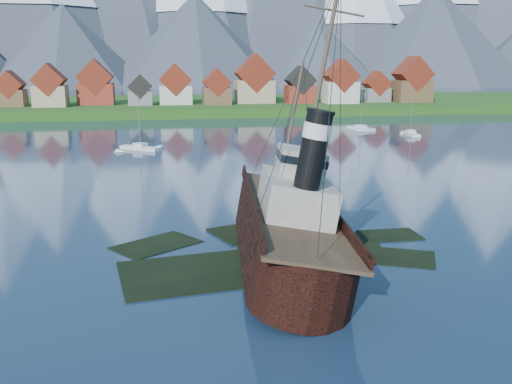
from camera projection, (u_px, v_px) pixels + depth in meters
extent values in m
plane|color=#172A42|center=(256.00, 260.00, 52.02)|extent=(1400.00, 1400.00, 0.00)
cube|color=black|center=(226.00, 273.00, 49.68)|extent=(19.08, 11.42, 1.00)
cube|color=black|center=(309.00, 247.00, 56.94)|extent=(15.15, 9.76, 1.00)
cube|color=black|center=(260.00, 233.00, 61.06)|extent=(11.45, 9.06, 1.00)
cube|color=black|center=(385.00, 261.00, 53.13)|extent=(10.27, 8.34, 1.00)
cube|color=black|center=(156.00, 249.00, 56.39)|extent=(9.42, 8.68, 1.00)
cube|color=black|center=(390.00, 239.00, 59.37)|extent=(6.00, 4.00, 1.00)
cube|color=#1C4513|center=(180.00, 109.00, 215.28)|extent=(600.00, 80.00, 3.20)
cube|color=#3F3D38|center=(185.00, 119.00, 178.78)|extent=(600.00, 2.50, 2.00)
cube|color=brown|center=(11.00, 98.00, 188.43)|extent=(9.00, 8.00, 5.50)
cube|color=maroon|center=(10.00, 85.00, 187.44)|extent=(9.16, 8.16, 9.16)
cube|color=tan|center=(51.00, 96.00, 187.54)|extent=(10.50, 9.00, 6.80)
cube|color=maroon|center=(49.00, 80.00, 186.35)|extent=(10.69, 9.18, 10.69)
cube|color=maroon|center=(96.00, 94.00, 195.57)|extent=(12.00, 8.50, 7.20)
cube|color=maroon|center=(95.00, 77.00, 194.27)|extent=(12.22, 8.67, 12.22)
cube|color=slate|center=(140.00, 98.00, 193.51)|extent=(8.00, 7.00, 4.80)
cube|color=black|center=(140.00, 87.00, 192.64)|extent=(8.15, 7.14, 8.15)
cube|color=beige|center=(176.00, 95.00, 198.19)|extent=(11.00, 9.50, 6.40)
cube|color=maroon|center=(175.00, 80.00, 197.02)|extent=(11.20, 9.69, 11.20)
cube|color=brown|center=(217.00, 96.00, 196.72)|extent=(9.50, 8.00, 5.80)
cube|color=maroon|center=(217.00, 82.00, 195.68)|extent=(9.67, 8.16, 9.67)
cube|color=tan|center=(254.00, 92.00, 203.58)|extent=(13.50, 10.00, 8.00)
cube|color=maroon|center=(254.00, 73.00, 202.13)|extent=(13.75, 10.20, 13.75)
cube|color=maroon|center=(300.00, 94.00, 203.54)|extent=(10.00, 8.50, 6.20)
cube|color=black|center=(300.00, 80.00, 202.44)|extent=(10.18, 8.67, 10.18)
cube|color=beige|center=(340.00, 92.00, 202.82)|extent=(11.50, 9.00, 7.50)
cube|color=maroon|center=(341.00, 76.00, 201.51)|extent=(11.71, 9.18, 11.71)
cube|color=slate|center=(376.00, 95.00, 209.42)|extent=(9.00, 7.50, 5.00)
cube|color=maroon|center=(376.00, 84.00, 208.49)|extent=(9.16, 7.65, 9.16)
cube|color=brown|center=(412.00, 91.00, 209.32)|extent=(12.50, 10.00, 7.80)
cube|color=maroon|center=(413.00, 74.00, 207.94)|extent=(12.73, 10.20, 12.73)
cone|color=#2D333D|center=(356.00, 12.00, 508.18)|extent=(150.00, 150.00, 125.00)
cone|color=#2D333D|center=(65.00, 47.00, 393.57)|extent=(120.00, 120.00, 58.00)
cone|color=#2D333D|center=(196.00, 41.00, 402.70)|extent=(136.00, 136.00, 66.00)
cone|color=#2D333D|center=(317.00, 53.00, 423.18)|extent=(110.00, 110.00, 50.00)
cone|color=#2D333D|center=(433.00, 37.00, 432.32)|extent=(150.00, 150.00, 75.00)
cube|color=black|center=(281.00, 236.00, 51.25)|extent=(7.62, 21.94, 4.57)
cone|color=black|center=(255.00, 199.00, 64.91)|extent=(7.62, 7.62, 7.62)
cylinder|color=black|center=(313.00, 281.00, 40.71)|extent=(7.62, 7.62, 4.57)
cube|color=#4C3826|center=(281.00, 210.00, 50.71)|extent=(7.46, 28.94, 0.27)
cube|color=black|center=(241.00, 206.00, 50.00)|extent=(0.22, 28.03, 0.98)
cube|color=black|center=(321.00, 203.00, 51.20)|extent=(0.22, 28.03, 0.98)
cube|color=#ADA89E|center=(286.00, 196.00, 48.77)|extent=(5.66, 9.25, 3.26)
cube|color=#ADA89E|center=(283.00, 161.00, 49.18)|extent=(3.92, 4.35, 2.39)
cylinder|color=black|center=(296.00, 148.00, 44.27)|extent=(2.07, 2.07, 6.09)
cylinder|color=silver|center=(297.00, 129.00, 43.93)|extent=(2.18, 2.18, 1.20)
cylinder|color=#473828|center=(264.00, 125.00, 57.57)|extent=(0.30, 0.30, 13.06)
cylinder|color=#473828|center=(290.00, 64.00, 45.23)|extent=(0.35, 0.35, 14.15)
cube|color=silver|center=(141.00, 149.00, 116.31)|extent=(8.57, 7.33, 1.21)
cube|color=silver|center=(140.00, 145.00, 116.09)|extent=(3.23, 3.13, 0.71)
cylinder|color=gray|center=(139.00, 121.00, 114.99)|extent=(0.14, 0.14, 10.48)
cube|color=silver|center=(411.00, 135.00, 138.86)|extent=(2.80, 8.47, 1.17)
cube|color=silver|center=(411.00, 131.00, 138.65)|extent=(2.03, 2.48, 0.69)
cylinder|color=gray|center=(412.00, 112.00, 137.58)|extent=(0.14, 0.14, 10.18)
cube|color=silver|center=(361.00, 129.00, 150.35)|extent=(5.31, 9.40, 1.10)
cube|color=silver|center=(361.00, 126.00, 150.16)|extent=(2.78, 3.11, 0.64)
cylinder|color=gray|center=(362.00, 109.00, 149.16)|extent=(0.13, 0.13, 9.54)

